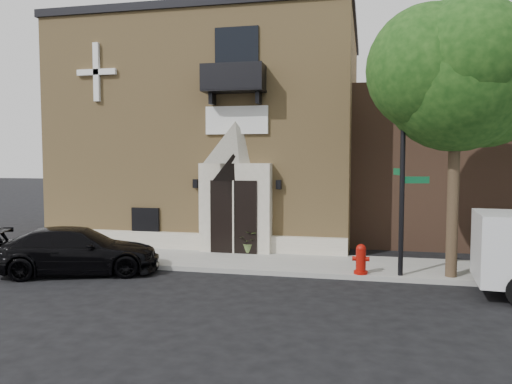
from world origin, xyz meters
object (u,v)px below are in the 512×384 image
black_sedan (78,250)px  fire_hydrant (361,259)px  street_sign (403,182)px  pedestrian_near (499,242)px

black_sedan → fire_hydrant: 8.57m
street_sign → fire_hydrant: street_sign is taller
pedestrian_near → black_sedan: bearing=-30.1°
street_sign → fire_hydrant: (-1.14, -0.08, -2.27)m
black_sedan → fire_hydrant: (8.49, 1.18, -0.13)m
fire_hydrant → pedestrian_near: pedestrian_near is taller
street_sign → fire_hydrant: 2.54m
black_sedan → pedestrian_near: size_ratio=2.82×
black_sedan → street_sign: (9.63, 1.26, 2.14)m
street_sign → pedestrian_near: (2.90, 1.22, -1.83)m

